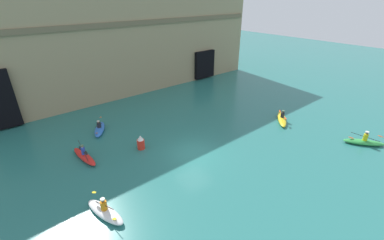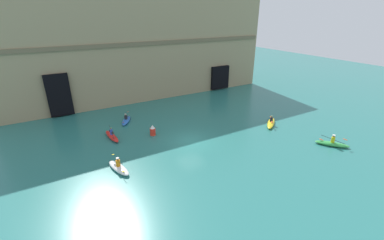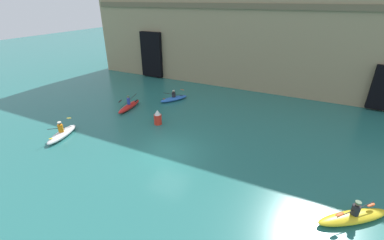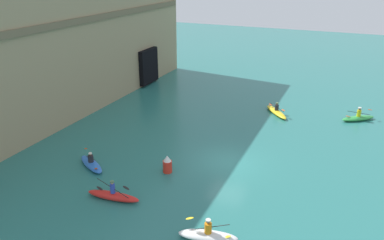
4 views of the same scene
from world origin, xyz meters
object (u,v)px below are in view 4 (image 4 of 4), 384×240
(kayak_green, at_px, (358,118))
(kayak_red, at_px, (113,195))
(kayak_white, at_px, (208,235))
(kayak_blue, at_px, (91,164))
(marker_buoy, at_px, (167,164))
(kayak_yellow, at_px, (276,112))

(kayak_green, height_order, kayak_red, kayak_red)
(kayak_white, xyz_separation_m, kayak_blue, (3.53, 9.73, -0.02))
(kayak_green, relative_size, marker_buoy, 2.48)
(kayak_yellow, distance_m, kayak_blue, 17.23)
(kayak_green, bearing_deg, marker_buoy, 14.53)
(kayak_red, bearing_deg, kayak_blue, -42.69)
(kayak_yellow, distance_m, kayak_white, 18.09)
(marker_buoy, bearing_deg, kayak_green, -37.42)
(kayak_blue, distance_m, marker_buoy, 5.17)
(kayak_yellow, xyz_separation_m, kayak_green, (1.35, -6.79, 0.01))
(kayak_yellow, distance_m, kayak_red, 18.03)
(kayak_yellow, distance_m, kayak_green, 6.92)
(kayak_green, bearing_deg, kayak_yellow, -26.78)
(kayak_white, distance_m, marker_buoy, 6.91)
(kayak_white, bearing_deg, kayak_red, -23.17)
(kayak_yellow, height_order, kayak_green, kayak_green)
(kayak_red, bearing_deg, kayak_yellow, -115.19)
(kayak_yellow, relative_size, kayak_green, 1.09)
(kayak_yellow, height_order, marker_buoy, marker_buoy)
(kayak_white, height_order, marker_buoy, marker_buoy)
(kayak_yellow, xyz_separation_m, kayak_blue, (-14.55, 9.23, 0.01))
(kayak_white, height_order, kayak_red, kayak_red)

